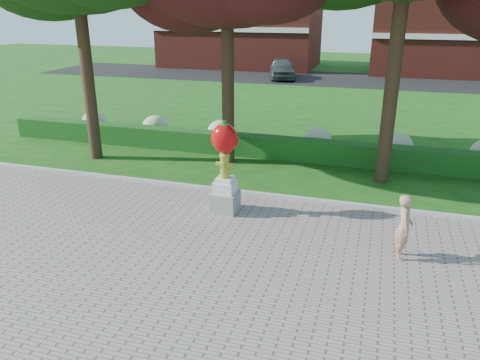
{
  "coord_description": "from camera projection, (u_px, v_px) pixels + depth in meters",
  "views": [
    {
      "loc": [
        3.25,
        -9.74,
        5.51
      ],
      "look_at": [
        -0.03,
        1.0,
        1.28
      ],
      "focal_mm": 35.0,
      "sensor_mm": 36.0,
      "label": 1
    }
  ],
  "objects": [
    {
      "name": "ground",
      "position": [
        229.0,
        242.0,
        11.55
      ],
      "size": [
        100.0,
        100.0,
        0.0
      ],
      "primitive_type": "plane",
      "color": "#154B12",
      "rests_on": "ground"
    },
    {
      "name": "walkway",
      "position": [
        156.0,
        348.0,
        7.96
      ],
      "size": [
        40.0,
        14.0,
        0.04
      ],
      "primitive_type": "cube",
      "color": "gray",
      "rests_on": "ground"
    },
    {
      "name": "curb",
      "position": [
        260.0,
        195.0,
        14.21
      ],
      "size": [
        40.0,
        0.18,
        0.15
      ],
      "primitive_type": "cube",
      "color": "#ADADA5",
      "rests_on": "ground"
    },
    {
      "name": "lawn_hedge",
      "position": [
        287.0,
        148.0,
        17.67
      ],
      "size": [
        24.0,
        0.7,
        0.8
      ],
      "primitive_type": "cube",
      "color": "#164212",
      "rests_on": "ground"
    },
    {
      "name": "hydrangea_row",
      "position": [
        306.0,
        139.0,
        18.36
      ],
      "size": [
        20.1,
        1.1,
        0.99
      ],
      "color": "#B7BF92",
      "rests_on": "ground"
    },
    {
      "name": "street",
      "position": [
        341.0,
        79.0,
        36.61
      ],
      "size": [
        50.0,
        8.0,
        0.02
      ],
      "primitive_type": "cube",
      "color": "black",
      "rests_on": "ground"
    },
    {
      "name": "building_left",
      "position": [
        241.0,
        27.0,
        43.48
      ],
      "size": [
        14.0,
        8.0,
        7.0
      ],
      "primitive_type": "cube",
      "color": "maroon",
      "rests_on": "ground"
    },
    {
      "name": "building_right",
      "position": [
        449.0,
        34.0,
        38.67
      ],
      "size": [
        12.0,
        8.0,
        6.4
      ],
      "primitive_type": "cube",
      "color": "maroon",
      "rests_on": "ground"
    },
    {
      "name": "hydrant_sculpture",
      "position": [
        225.0,
        165.0,
        12.74
      ],
      "size": [
        0.76,
        0.71,
        2.59
      ],
      "rotation": [
        0.0,
        0.0,
        -0.02
      ],
      "color": "gray",
      "rests_on": "walkway"
    },
    {
      "name": "woman",
      "position": [
        404.0,
        227.0,
        10.53
      ],
      "size": [
        0.39,
        0.58,
        1.55
      ],
      "primitive_type": "imported",
      "rotation": [
        0.0,
        0.0,
        1.61
      ],
      "color": "tan",
      "rests_on": "walkway"
    },
    {
      "name": "parked_car",
      "position": [
        282.0,
        68.0,
        36.62
      ],
      "size": [
        3.0,
        4.98,
        1.59
      ],
      "primitive_type": "imported",
      "rotation": [
        0.0,
        0.0,
        0.26
      ],
      "color": "#45484D",
      "rests_on": "street"
    }
  ]
}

